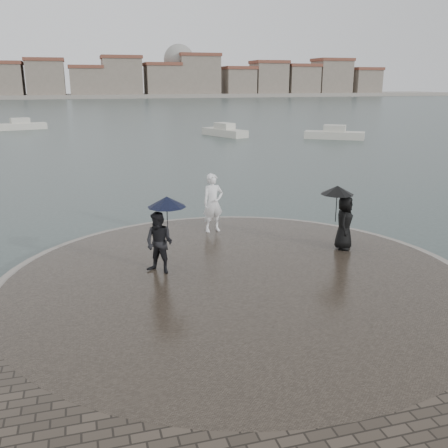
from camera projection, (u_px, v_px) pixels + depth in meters
name	position (u px, v px, depth m)	size (l,w,h in m)	color
ground	(291.00, 359.00, 9.84)	(400.00, 400.00, 0.00)	#2B3835
kerb_ring	(238.00, 285.00, 13.03)	(12.50, 12.50, 0.32)	gray
quay_tip	(238.00, 284.00, 13.03)	(11.90, 11.90, 0.36)	#2D261E
statue	(213.00, 203.00, 16.71)	(0.72, 0.47, 1.97)	white
visitor_left	(161.00, 232.00, 13.06)	(1.27, 1.11, 2.04)	black
visitor_right	(342.00, 214.00, 14.92)	(1.19, 1.07, 1.95)	black
far_skyline	(65.00, 80.00, 154.99)	(260.00, 20.00, 37.00)	gray
boats	(135.00, 133.00, 48.84)	(38.46, 21.94, 1.50)	beige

